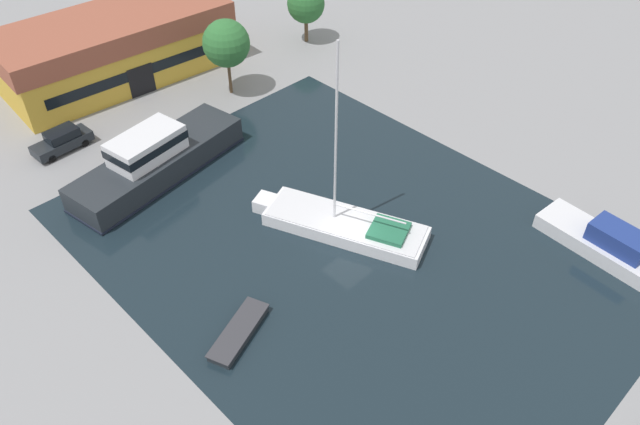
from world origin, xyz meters
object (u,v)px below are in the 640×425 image
at_px(parked_car, 62,140).
at_px(motor_cruiser, 156,159).
at_px(quay_tree_near_building, 226,43).
at_px(sailboat_moored, 344,224).
at_px(cabin_boat, 609,245).
at_px(warehouse_building, 116,47).
at_px(small_dinghy, 239,332).
at_px(quay_tree_by_water, 306,4).

relative_size(parked_car, motor_cruiser, 0.32).
relative_size(quay_tree_near_building, sailboat_moored, 0.49).
xyz_separation_m(motor_cruiser, cabin_boat, (15.58, -26.80, -0.59)).
xyz_separation_m(warehouse_building, motor_cruiser, (-5.83, -14.73, -1.45)).
distance_m(quay_tree_near_building, sailboat_moored, 20.46).
bearing_deg(quay_tree_near_building, small_dinghy, -127.45).
relative_size(quay_tree_near_building, cabin_boat, 0.73).
relative_size(motor_cruiser, small_dinghy, 2.96).
bearing_deg(sailboat_moored, motor_cruiser, 88.95).
xyz_separation_m(parked_car, motor_cruiser, (3.39, -7.78, 0.54)).
height_order(parked_car, motor_cruiser, motor_cruiser).
height_order(parked_car, small_dinghy, parked_car).
xyz_separation_m(quay_tree_near_building, cabin_boat, (4.45, -32.35, -3.80)).
relative_size(sailboat_moored, motor_cruiser, 0.93).
relative_size(parked_car, small_dinghy, 0.95).
bearing_deg(warehouse_building, cabin_boat, -72.75).
height_order(parked_car, cabin_boat, cabin_boat).
bearing_deg(quay_tree_near_building, quay_tree_by_water, 12.80).
relative_size(quay_tree_by_water, sailboat_moored, 0.42).
bearing_deg(warehouse_building, quay_tree_near_building, -55.95).
bearing_deg(small_dinghy, warehouse_building, 139.28).
bearing_deg(motor_cruiser, cabin_boat, -158.73).
height_order(quay_tree_near_building, sailboat_moored, sailboat_moored).
relative_size(warehouse_building, parked_car, 4.47).
relative_size(quay_tree_near_building, parked_car, 1.44).
height_order(sailboat_moored, motor_cruiser, sailboat_moored).
height_order(warehouse_building, sailboat_moored, sailboat_moored).
relative_size(warehouse_building, quay_tree_near_building, 3.11).
bearing_deg(small_dinghy, motor_cruiser, 141.10).
distance_m(warehouse_building, small_dinghy, 32.22).
distance_m(parked_car, small_dinghy, 23.35).
bearing_deg(cabin_boat, quay_tree_by_water, 82.64).
distance_m(motor_cruiser, cabin_boat, 31.00).
xyz_separation_m(parked_car, cabin_boat, (18.97, -34.58, -0.04)).
bearing_deg(warehouse_building, motor_cruiser, -107.55).
bearing_deg(parked_car, warehouse_building, -56.03).
relative_size(sailboat_moored, cabin_boat, 1.47).
bearing_deg(motor_cruiser, parked_car, 14.67).
bearing_deg(quay_tree_by_water, cabin_boat, -101.47).
relative_size(parked_car, sailboat_moored, 0.34).
distance_m(warehouse_building, motor_cruiser, 15.91).
distance_m(quay_tree_near_building, motor_cruiser, 12.85).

